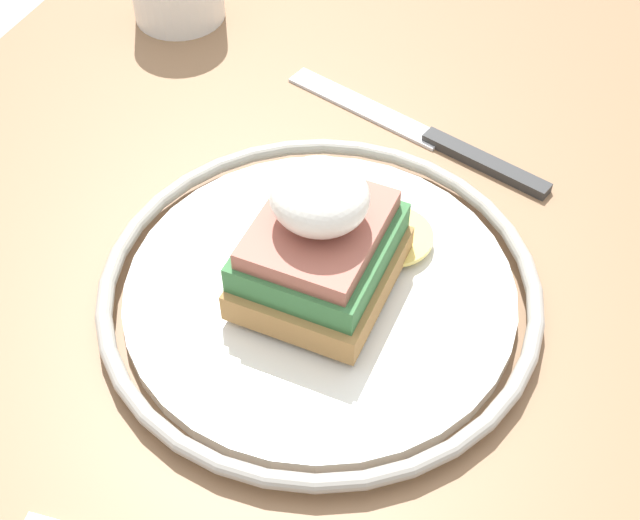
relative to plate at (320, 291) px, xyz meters
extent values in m
cube|color=#846042|center=(0.01, 0.01, -0.02)|extent=(1.13, 0.66, 0.03)
cylinder|color=#846042|center=(0.52, 0.28, -0.39)|extent=(0.06, 0.06, 0.71)
cylinder|color=silver|center=(0.00, 0.00, 0.00)|extent=(0.23, 0.23, 0.01)
torus|color=gray|center=(0.00, 0.00, 0.00)|extent=(0.26, 0.26, 0.01)
cube|color=#9E703D|center=(0.00, 0.00, 0.02)|extent=(0.09, 0.08, 0.02)
cube|color=#38703D|center=(0.00, 0.00, 0.03)|extent=(0.09, 0.08, 0.02)
cube|color=#9E5647|center=(0.00, 0.00, 0.05)|extent=(0.08, 0.07, 0.01)
ellipsoid|color=white|center=(0.00, 0.00, 0.07)|extent=(0.05, 0.05, 0.04)
cylinder|color=#EAD166|center=(0.05, -0.03, 0.01)|extent=(0.05, 0.05, 0.00)
cube|color=#2D2D2D|center=(0.15, -0.06, 0.00)|extent=(0.03, 0.10, 0.01)
cube|color=silver|center=(0.18, 0.04, -0.01)|extent=(0.05, 0.13, 0.00)
camera|label=1|loc=(-0.30, -0.13, 0.40)|focal=50.00mm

